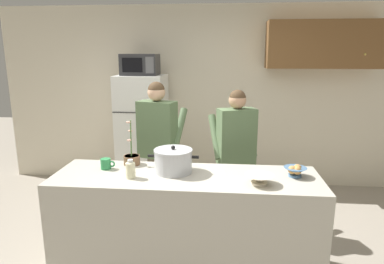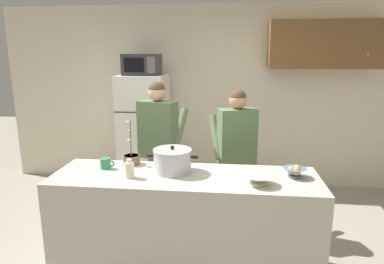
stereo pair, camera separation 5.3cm
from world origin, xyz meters
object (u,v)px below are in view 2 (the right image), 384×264
person_near_pot (158,137)px  cooking_pot (172,161)px  microwave (142,65)px  person_by_sink (236,145)px  bottle_near_edge (129,169)px  potted_orchid (131,158)px  empty_bowl (258,179)px  coffee_mug (106,163)px  refrigerator (145,134)px  bread_bowl (295,171)px

person_near_pot → cooking_pot: bearing=-70.1°
microwave → person_by_sink: microwave is taller
microwave → bottle_near_edge: bearing=-79.1°
person_by_sink → bottle_near_edge: bearing=-132.7°
bottle_near_edge → potted_orchid: 0.36m
empty_bowl → potted_orchid: 1.20m
coffee_mug → potted_orchid: potted_orchid is taller
microwave → person_near_pot: (0.40, -0.93, -0.76)m
cooking_pot → empty_bowl: cooking_pot is taller
microwave → cooking_pot: size_ratio=1.08×
coffee_mug → potted_orchid: size_ratio=0.31×
person_by_sink → coffee_mug: (-1.17, -0.77, 0.00)m
empty_bowl → potted_orchid: (-1.13, 0.38, 0.01)m
refrigerator → coffee_mug: size_ratio=12.53×
bottle_near_edge → potted_orchid: (-0.09, 0.35, -0.02)m
microwave → coffee_mug: size_ratio=3.66×
bottle_near_edge → potted_orchid: size_ratio=0.38×
coffee_mug → empty_bowl: coffee_mug is taller
empty_bowl → refrigerator: bearing=125.4°
person_near_pot → empty_bowl: size_ratio=6.99×
refrigerator → person_near_pot: (0.40, -0.95, 0.20)m
person_near_pot → person_by_sink: bearing=-2.3°
refrigerator → bottle_near_edge: refrigerator is taller
bread_bowl → empty_bowl: (-0.32, -0.20, -0.01)m
refrigerator → bread_bowl: bearing=-46.0°
cooking_pot → potted_orchid: (-0.41, 0.16, -0.04)m
potted_orchid → bread_bowl: bearing=-7.2°
empty_bowl → potted_orchid: size_ratio=0.56×
microwave → person_by_sink: (1.26, -0.97, -0.82)m
person_near_pot → cooking_pot: person_near_pot is taller
coffee_mug → refrigerator: bearing=93.0°
empty_bowl → coffee_mug: bearing=169.7°
microwave → person_by_sink: size_ratio=0.31×
person_near_pot → person_by_sink: person_near_pot is taller
microwave → cooking_pot: 2.03m
coffee_mug → cooking_pot: bearing=-1.8°
potted_orchid → person_near_pot: bearing=79.8°
person_near_pot → coffee_mug: size_ratio=12.49×
potted_orchid → cooking_pot: bearing=-21.5°
refrigerator → person_by_sink: size_ratio=1.05×
coffee_mug → potted_orchid: bearing=36.5°
refrigerator → cooking_pot: bearing=-68.4°
refrigerator → cooking_pot: 1.92m
potted_orchid → microwave: bearing=100.2°
coffee_mug → empty_bowl: (1.33, -0.24, -0.00)m
cooking_pot → empty_bowl: (0.72, -0.22, -0.06)m
refrigerator → empty_bowl: 2.45m
person_by_sink → empty_bowl: (0.15, -1.01, 0.00)m
cooking_pot → bread_bowl: (1.03, -0.02, -0.05)m
person_by_sink → cooking_pot: size_ratio=3.51×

